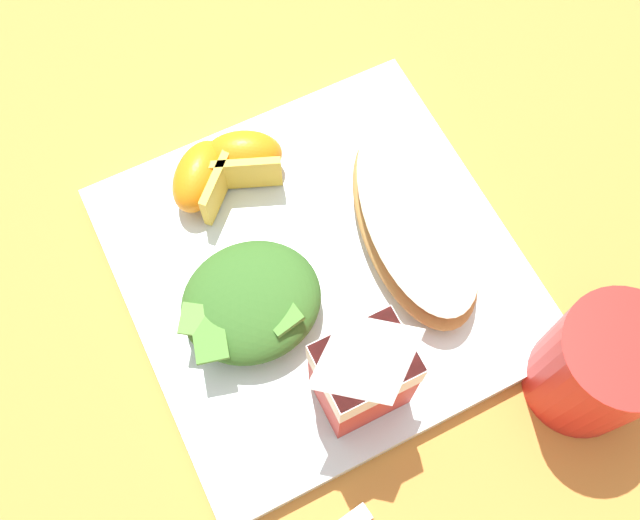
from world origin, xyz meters
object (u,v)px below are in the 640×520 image
object	(u,v)px
white_plate	(320,269)
orange_wedge_middle	(202,177)
orange_wedge_front	(243,157)
drinking_red_cup	(599,367)
green_salad_pile	(251,302)
cheesy_pizza_bread	(415,222)
milk_carton	(364,371)

from	to	relation	value
white_plate	orange_wedge_middle	distance (m)	0.11
orange_wedge_front	orange_wedge_middle	size ratio (longest dim) A/B	1.02
white_plate	drinking_red_cup	size ratio (longest dim) A/B	2.92
orange_wedge_front	drinking_red_cup	distance (m)	0.29
green_salad_pile	cheesy_pizza_bread	bearing A→B (deg)	-178.40
drinking_red_cup	orange_wedge_middle	bearing A→B (deg)	-55.09
cheesy_pizza_bread	green_salad_pile	xyz separation A→B (m)	(0.13, 0.00, 0.00)
cheesy_pizza_bread	milk_carton	distance (m)	0.14
green_salad_pile	orange_wedge_front	size ratio (longest dim) A/B	1.52
milk_carton	orange_wedge_middle	size ratio (longest dim) A/B	1.62
orange_wedge_middle	cheesy_pizza_bread	bearing A→B (deg)	140.53
white_plate	orange_wedge_front	distance (m)	0.10
milk_carton	orange_wedge_middle	bearing A→B (deg)	-80.32
cheesy_pizza_bread	drinking_red_cup	size ratio (longest dim) A/B	1.90
orange_wedge_front	drinking_red_cup	size ratio (longest dim) A/B	0.72
milk_carton	orange_wedge_middle	xyz separation A→B (m)	(0.03, -0.19, -0.04)
green_salad_pile	milk_carton	bearing A→B (deg)	115.46
white_plate	milk_carton	world-z (taller)	milk_carton
white_plate	milk_carton	xyz separation A→B (m)	(0.02, 0.10, 0.07)
cheesy_pizza_bread	green_salad_pile	distance (m)	0.13
milk_carton	cheesy_pizza_bread	bearing A→B (deg)	-135.75
cheesy_pizza_bread	milk_carton	bearing A→B (deg)	44.25
green_salad_pile	drinking_red_cup	bearing A→B (deg)	141.51
green_salad_pile	orange_wedge_middle	distance (m)	0.11
milk_carton	orange_wedge_front	size ratio (longest dim) A/B	1.59
cheesy_pizza_bread	white_plate	bearing A→B (deg)	-5.31
cheesy_pizza_bread	milk_carton	size ratio (longest dim) A/B	1.65
green_salad_pile	orange_wedge_middle	size ratio (longest dim) A/B	1.54
cheesy_pizza_bread	orange_wedge_front	bearing A→B (deg)	-49.25
green_salad_pile	white_plate	bearing A→B (deg)	-169.83
cheesy_pizza_bread	orange_wedge_middle	world-z (taller)	orange_wedge_middle
orange_wedge_front	drinking_red_cup	bearing A→B (deg)	119.12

